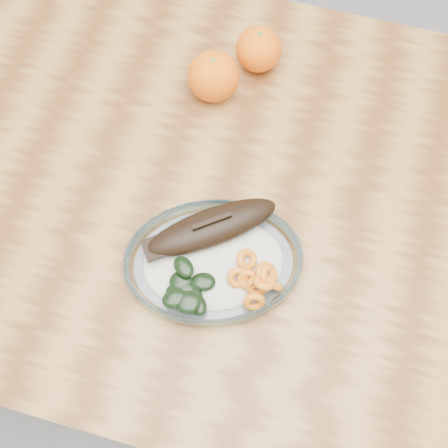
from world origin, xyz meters
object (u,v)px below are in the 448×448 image
object	(u,v)px
plated_meal	(213,260)
orange_right	(259,49)
dining_table	(227,213)
orange_left	(213,76)

from	to	relation	value
plated_meal	orange_right	xyz separation A→B (m)	(-0.03, 0.37, 0.02)
dining_table	plated_meal	xyz separation A→B (m)	(0.01, -0.13, 0.12)
dining_table	orange_right	world-z (taller)	orange_right
plated_meal	orange_left	distance (m)	0.31
orange_left	orange_right	size ratio (longest dim) A/B	1.10
dining_table	orange_left	xyz separation A→B (m)	(-0.07, 0.17, 0.14)
dining_table	plated_meal	distance (m)	0.17
orange_left	orange_right	xyz separation A→B (m)	(0.06, 0.08, -0.00)
dining_table	orange_left	distance (m)	0.23
orange_right	plated_meal	bearing A→B (deg)	-86.10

